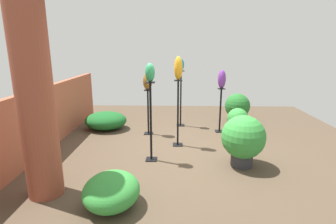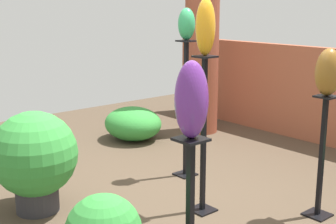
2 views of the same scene
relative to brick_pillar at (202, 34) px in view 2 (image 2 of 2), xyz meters
name	(u,v)px [view 2 (image 2 of 2)]	position (x,y,z in m)	size (l,w,h in m)	color
ground_plane	(181,201)	(1.63, -1.85, -1.37)	(8.00, 8.00, 0.00)	#4C3D2D
brick_pillar	(202,34)	(0.00, 0.00, 0.00)	(0.47, 0.47, 2.75)	brown
pedestal_amber	(203,142)	(1.91, -1.85, -0.75)	(0.20, 0.20, 1.36)	black
pedestal_jade	(186,115)	(1.16, -1.36, -0.72)	(0.20, 0.20, 1.42)	black
pedestal_bronze	(321,163)	(2.62, -1.16, -0.90)	(0.20, 0.20, 1.05)	black
art_vase_amber	(206,27)	(1.91, -1.85, 0.22)	(0.16, 0.17, 0.46)	orange
art_vase_violet	(191,100)	(2.83, -2.86, -0.11)	(0.18, 0.19, 0.43)	#6B2D8C
art_vase_jade	(187,24)	(1.16, -1.36, 0.20)	(0.18, 0.16, 0.32)	#2D9356
art_vase_bronze	(328,72)	(2.62, -1.16, -0.14)	(0.21, 0.21, 0.38)	brown
potted_plant_mid_left	(35,157)	(0.97, -2.94, -0.88)	(0.74, 0.74, 0.89)	#2D2D33
foliage_bed_east	(133,123)	(-0.28, -0.99, -1.16)	(0.81, 0.72, 0.44)	#338C38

